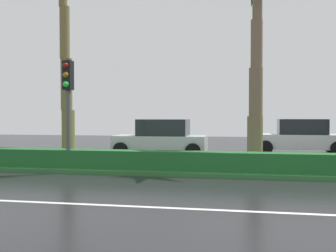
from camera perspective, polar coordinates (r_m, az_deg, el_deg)
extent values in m
cube|color=black|center=(15.12, 13.84, -5.93)|extent=(90.00, 42.00, 0.10)
cube|color=white|center=(8.23, 16.56, -11.84)|extent=(81.00, 0.14, 0.01)
cube|color=#2D6B33|center=(14.11, 14.07, -5.95)|extent=(85.50, 4.00, 0.15)
cube|color=#1E6028|center=(12.68, 14.45, -5.08)|extent=(76.50, 0.70, 0.60)
cylinder|color=brown|center=(15.67, -14.07, -1.35)|extent=(0.49, 0.49, 1.95)
cylinder|color=brown|center=(15.67, -14.31, 5.79)|extent=(0.43, 0.43, 1.95)
cylinder|color=brown|center=(15.92, -14.56, 12.82)|extent=(0.37, 0.37, 1.95)
cylinder|color=brown|center=(14.49, 12.32, -2.03)|extent=(0.55, 0.55, 1.72)
cylinder|color=brown|center=(14.57, 12.44, 4.75)|extent=(0.48, 0.48, 1.72)
cylinder|color=brown|center=(14.85, 12.56, 11.37)|extent=(0.42, 0.42, 1.72)
cylinder|color=#4C4C47|center=(13.56, -14.06, 1.73)|extent=(0.16, 0.16, 3.62)
cube|color=black|center=(13.63, -14.09, 7.04)|extent=(0.28, 0.32, 0.96)
sphere|color=maroon|center=(13.51, -14.41, 8.37)|extent=(0.20, 0.20, 0.20)
sphere|color=#7F600F|center=(13.47, -14.40, 7.10)|extent=(0.20, 0.20, 0.20)
sphere|color=#1EEA3F|center=(13.45, -14.39, 5.83)|extent=(0.20, 0.20, 0.20)
cube|color=silver|center=(18.65, -1.11, -2.48)|extent=(4.30, 1.76, 0.72)
cube|color=#1E2328|center=(18.58, -0.66, -0.20)|extent=(2.30, 1.58, 0.76)
cylinder|color=black|center=(18.22, -6.79, -3.40)|extent=(0.68, 0.22, 0.68)
cylinder|color=black|center=(19.94, -5.23, -2.97)|extent=(0.68, 0.22, 0.68)
cylinder|color=black|center=(17.51, 3.58, -3.59)|extent=(0.68, 0.22, 0.68)
cylinder|color=black|center=(19.29, 4.25, -3.12)|extent=(0.68, 0.22, 0.68)
cube|color=white|center=(21.00, 18.18, -2.10)|extent=(4.30, 1.76, 0.72)
cube|color=#1E2328|center=(20.99, 18.60, -0.09)|extent=(2.30, 1.58, 0.76)
cylinder|color=black|center=(19.97, 13.81, -3.00)|extent=(0.68, 0.22, 0.68)
cylinder|color=black|center=(21.77, 13.55, -2.63)|extent=(0.68, 0.22, 0.68)
cylinder|color=black|center=(22.18, 22.11, -2.63)|extent=(0.68, 0.22, 0.68)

